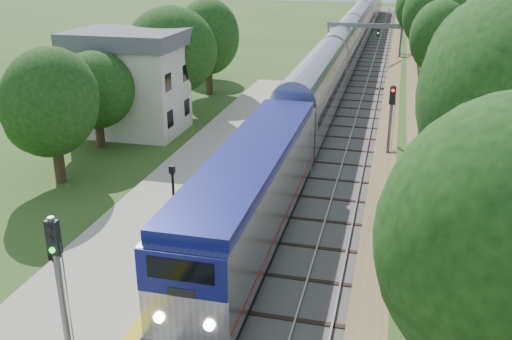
% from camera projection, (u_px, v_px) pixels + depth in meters
% --- Properties ---
extents(trackbed, '(9.50, 170.00, 0.28)m').
position_uv_depth(trackbed, '(360.00, 70.00, 69.77)').
color(trackbed, '#4C4944').
rests_on(trackbed, ground).
extents(platform, '(6.40, 68.00, 0.38)m').
position_uv_depth(platform, '(170.00, 212.00, 31.48)').
color(platform, gray).
rests_on(platform, ground).
extents(yellow_stripe, '(0.55, 68.00, 0.01)m').
position_uv_depth(yellow_stripe, '(219.00, 214.00, 30.77)').
color(yellow_stripe, gold).
rests_on(yellow_stripe, platform).
extents(embankment, '(10.64, 170.00, 11.70)m').
position_uv_depth(embankment, '(433.00, 57.00, 67.22)').
color(embankment, brown).
rests_on(embankment, ground).
extents(station_building, '(8.60, 6.60, 8.00)m').
position_uv_depth(station_building, '(130.00, 81.00, 44.72)').
color(station_building, white).
rests_on(station_building, ground).
extents(signal_gantry, '(8.40, 0.38, 6.20)m').
position_uv_depth(signal_gantry, '(364.00, 36.00, 63.42)').
color(signal_gantry, slate).
rests_on(signal_gantry, ground).
extents(trees_behind_platform, '(7.82, 53.32, 7.21)m').
position_uv_depth(trees_behind_platform, '(105.00, 108.00, 35.48)').
color(trees_behind_platform, '#332316').
rests_on(trees_behind_platform, ground).
extents(train, '(3.22, 128.80, 4.73)m').
position_uv_depth(train, '(351.00, 41.00, 76.43)').
color(train, black).
rests_on(train, trackbed).
extents(lamppost_mid, '(0.46, 0.46, 4.68)m').
position_uv_depth(lamppost_mid, '(64.00, 317.00, 18.65)').
color(lamppost_mid, black).
rests_on(lamppost_mid, platform).
extents(lamppost_far, '(0.39, 0.39, 3.98)m').
position_uv_depth(lamppost_far, '(174.00, 209.00, 27.16)').
color(lamppost_far, black).
rests_on(lamppost_far, platform).
extents(signal_platform, '(0.37, 0.29, 6.24)m').
position_uv_depth(signal_platform, '(61.00, 290.00, 17.00)').
color(signal_platform, slate).
rests_on(signal_platform, platform).
extents(signal_farside, '(0.35, 0.28, 6.41)m').
position_uv_depth(signal_farside, '(390.00, 127.00, 33.32)').
color(signal_farside, slate).
rests_on(signal_farside, ground).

